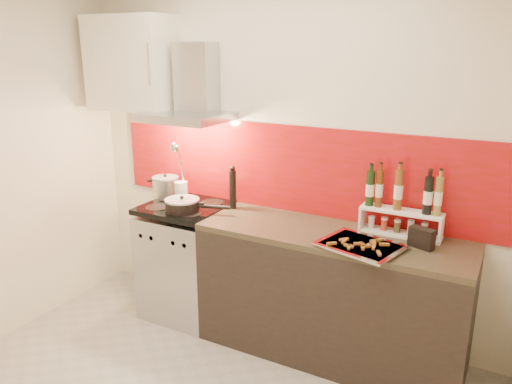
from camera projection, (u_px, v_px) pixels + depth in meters
The scene contains 13 objects.
back_wall at pixel (285, 157), 3.65m from camera, with size 3.40×0.02×2.60m, color silver.
backsplash at pixel (290, 169), 3.64m from camera, with size 3.00×0.02×0.64m, color maroon.
range_stove at pixel (187, 261), 3.96m from camera, with size 0.60×0.60×0.91m.
counter at pixel (331, 294), 3.41m from camera, with size 1.80×0.60×0.90m.
range_hood at pixel (192, 93), 3.71m from camera, with size 0.62×0.50×0.61m.
upper_cabinet at pixel (132, 63), 3.89m from camera, with size 0.70×0.35×0.72m, color white.
stock_pot at pixel (166, 186), 4.04m from camera, with size 0.21×0.21×0.18m.
saute_pan at pixel (183, 205), 3.67m from camera, with size 0.48×0.26×0.12m.
utensil_jar at pixel (180, 185), 3.85m from camera, with size 0.10×0.15×0.49m.
pepper_mill at pixel (233, 188), 3.74m from camera, with size 0.05×0.05×0.33m.
step_shelf at pixel (401, 208), 3.20m from camera, with size 0.52×0.14×0.43m.
caddy_box at pixel (422, 238), 3.03m from camera, with size 0.15×0.07×0.13m, color black.
baking_tray at pixel (361, 245), 3.04m from camera, with size 0.55×0.48×0.03m.
Camera 1 is at (1.51, -1.85, 2.09)m, focal length 35.00 mm.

